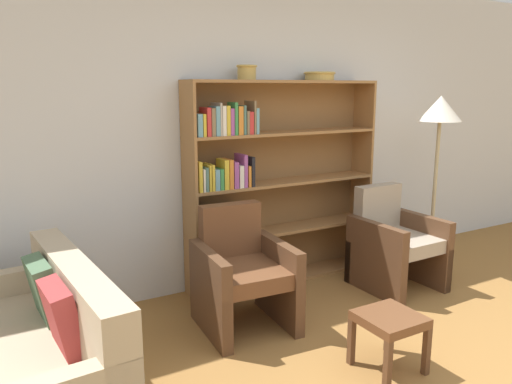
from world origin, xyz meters
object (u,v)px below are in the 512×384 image
at_px(bookshelf, 265,185).
at_px(armchair_cushioned, 394,242).
at_px(armchair_leather, 242,274).
at_px(floor_lamp, 440,120).
at_px(bowl_sage, 247,71).
at_px(bowl_slate, 320,75).
at_px(footstool, 389,324).
at_px(couch, 24,362).

height_order(bookshelf, armchair_cushioned, bookshelf).
xyz_separation_m(armchair_leather, floor_lamp, (2.23, 0.17, 1.07)).
xyz_separation_m(bookshelf, floor_lamp, (1.65, -0.49, 0.56)).
bearing_deg(armchair_cushioned, bowl_sage, -29.97).
xyz_separation_m(bowl_slate, footstool, (-0.63, -1.65, -1.57)).
relative_size(bowl_slate, floor_lamp, 0.17).
distance_m(bowl_sage, footstool, 2.30).
xyz_separation_m(armchair_leather, armchair_cushioned, (1.55, 0.00, 0.00)).
relative_size(bowl_sage, footstool, 0.47).
bearing_deg(couch, footstool, -113.37).
bearing_deg(bookshelf, bowl_slate, -1.52).
bearing_deg(bookshelf, footstool, -92.17).
height_order(bowl_slate, floor_lamp, bowl_slate).
height_order(bowl_sage, footstool, bowl_sage).
height_order(armchair_leather, footstool, armchair_leather).
distance_m(bowl_slate, floor_lamp, 1.25).
bearing_deg(bowl_sage, couch, -154.10).
relative_size(bookshelf, couch, 1.12).
bearing_deg(footstool, armchair_cushioned, 44.19).
bearing_deg(armchair_cushioned, bowl_slate, -58.72).
bearing_deg(floor_lamp, bowl_slate, 156.32).
relative_size(couch, armchair_cushioned, 1.85).
xyz_separation_m(bookshelf, bowl_slate, (0.57, -0.02, 0.97)).
bearing_deg(bowl_sage, armchair_cushioned, -28.80).
distance_m(bookshelf, armchair_leather, 1.01).
height_order(couch, armchair_cushioned, armchair_cushioned).
xyz_separation_m(bookshelf, armchair_cushioned, (0.97, -0.65, -0.51)).
bearing_deg(floor_lamp, bowl_sage, 165.54).
xyz_separation_m(bowl_sage, floor_lamp, (1.83, -0.47, -0.43)).
bearing_deg(armchair_cushioned, couch, 4.36).
bearing_deg(armchair_leather, bowl_slate, -146.75).
bearing_deg(bowl_slate, footstool, -110.98).
bearing_deg(bookshelf, couch, -155.78).
distance_m(bookshelf, couch, 2.41).
bearing_deg(bookshelf, armchair_leather, -131.57).
bearing_deg(floor_lamp, armchair_leather, -175.75).
bearing_deg(couch, armchair_cushioned, -88.82).
bearing_deg(bowl_slate, bookshelf, 178.48).
relative_size(couch, armchair_leather, 1.85).
bearing_deg(bookshelf, bowl_sage, -175.37).
relative_size(bookshelf, armchair_leather, 2.08).
xyz_separation_m(couch, armchair_cushioned, (3.09, 0.30, 0.12)).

